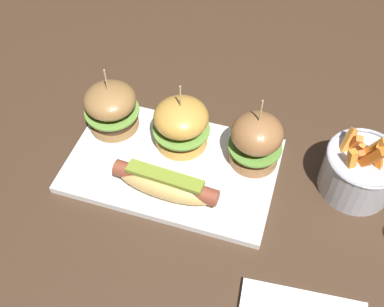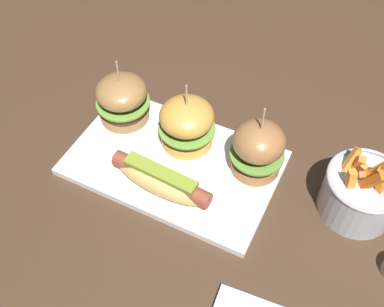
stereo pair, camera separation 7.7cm
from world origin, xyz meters
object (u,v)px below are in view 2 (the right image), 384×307
at_px(hot_dog, 161,180).
at_px(slider_right, 258,148).
at_px(platter_main, 174,163).
at_px(slider_center, 186,123).
at_px(slider_left, 122,99).
at_px(fries_bucket, 361,193).

distance_m(hot_dog, slider_right, 0.17).
xyz_separation_m(platter_main, slider_center, (-0.00, 0.05, 0.05)).
bearing_deg(slider_left, platter_main, -22.02).
distance_m(slider_center, slider_right, 0.14).
bearing_deg(slider_left, fries_bucket, 0.10).
bearing_deg(slider_right, slider_left, 179.25).
bearing_deg(slider_right, hot_dog, -138.09).
height_order(platter_main, slider_left, slider_left).
bearing_deg(fries_bucket, slider_center, -179.55).
relative_size(platter_main, slider_right, 2.51).
xyz_separation_m(slider_left, slider_right, (0.27, -0.00, 0.01)).
xyz_separation_m(slider_center, fries_bucket, (0.32, 0.00, -0.02)).
xyz_separation_m(platter_main, slider_left, (-0.14, 0.05, 0.05)).
height_order(platter_main, fries_bucket, fries_bucket).
height_order(hot_dog, slider_left, slider_left).
relative_size(slider_center, fries_bucket, 1.08).
bearing_deg(hot_dog, slider_left, 141.32).
relative_size(platter_main, slider_left, 2.71).
relative_size(hot_dog, fries_bucket, 1.44).
height_order(slider_left, slider_right, slider_right).
relative_size(slider_left, fries_bucket, 1.06).
bearing_deg(slider_center, slider_right, -0.76).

